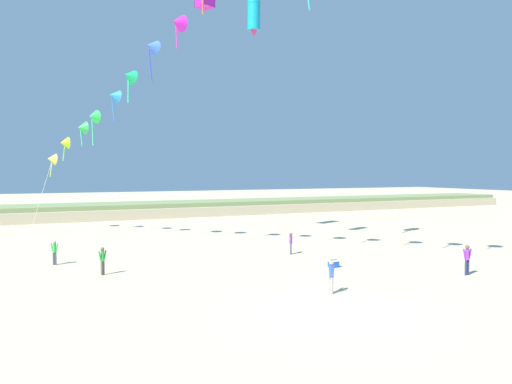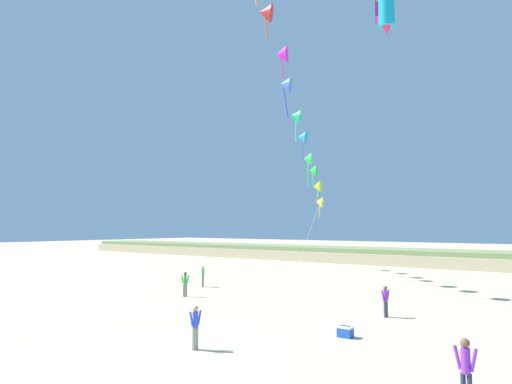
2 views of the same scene
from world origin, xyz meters
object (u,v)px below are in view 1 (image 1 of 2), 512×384
Objects in this scene: person_near_right at (54,251)px; person_far_right at (102,259)px; person_mid_center at (331,275)px; person_near_left at (291,242)px; person_far_left at (467,258)px; large_kite_mid_trail at (254,15)px; beach_cooler at (333,264)px.

person_far_right is at bearing -59.61° from person_near_right.
person_mid_center is at bearing -46.95° from person_near_right.
person_near_left is 12.52m from person_far_right.
person_mid_center is at bearing -42.22° from person_far_right.
person_far_right reaches higher than person_near_left.
person_far_left reaches higher than person_mid_center.
large_kite_mid_trail is 5.13× the size of beach_cooler.
person_far_right is (-9.27, 8.42, -0.01)m from person_mid_center.
person_far_left is 19.98m from person_far_right.
person_mid_center is at bearing -178.89° from person_far_left.
person_far_right is at bearing 137.78° from person_mid_center.
person_far_right is at bearing 164.52° from beach_cooler.
large_kite_mid_trail reaches higher than beach_cooler.
person_near_right is 2.59× the size of beach_cooler.
person_far_left is at bearing -40.61° from beach_cooler.
large_kite_mid_trail is (11.38, 5.12, 16.38)m from person_far_right.
person_far_right is (-18.20, 8.24, -0.08)m from person_far_left.
large_kite_mid_trail is 19.16m from beach_cooler.
large_kite_mid_trail is (-1.07, 3.81, 16.40)m from person_near_left.
person_near_right is 0.51× the size of large_kite_mid_trail.
person_mid_center is (-3.18, -9.73, 0.03)m from person_near_left.
beach_cooler is (0.24, -4.83, -0.65)m from person_near_left.
person_mid_center is 21.35m from large_kite_mid_trail.
person_near_left is 16.87m from large_kite_mid_trail.
person_near_left is 1.00× the size of person_near_right.
person_mid_center is (11.66, -12.48, 0.03)m from person_near_right.
person_far_left reaches higher than person_near_right.
person_near_left is 0.98× the size of person_far_right.
beach_cooler is (15.07, -7.58, -0.65)m from person_near_right.
person_near_left is at bearing 6.04° from person_far_right.
person_mid_center is at bearing -108.07° from person_near_left.
beach_cooler is at bearing 55.11° from person_mid_center.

